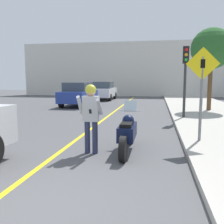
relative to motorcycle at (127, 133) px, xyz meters
The scene contains 10 objects.
ground_plane 3.54m from the motorcycle, 108.65° to the right, with size 80.00×80.00×0.00m, color #4C4C4F.
road_center_line 3.22m from the motorcycle, 122.70° to the left, with size 0.12×36.00×0.01m.
building_backdrop 22.85m from the motorcycle, 92.83° to the left, with size 28.00×1.20×6.12m.
motorcycle is the anchor object (origin of this frame).
person_biker 1.12m from the motorcycle, 158.94° to the right, with size 0.59×0.48×1.76m.
crossing_sign 2.50m from the motorcycle, 26.39° to the left, with size 0.91×0.08×2.62m.
traffic_light 6.14m from the motorcycle, 70.18° to the left, with size 0.26×0.30×3.21m.
street_tree 9.90m from the motorcycle, 66.94° to the left, with size 2.28×2.28×4.59m.
parked_car_blue 11.80m from the motorcycle, 113.89° to the left, with size 1.88×4.20×1.68m.
parked_car_white 17.06m from the motorcycle, 104.13° to the left, with size 1.88×4.20×1.68m.
Camera 1 is at (1.85, -3.02, 1.87)m, focal length 40.00 mm.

